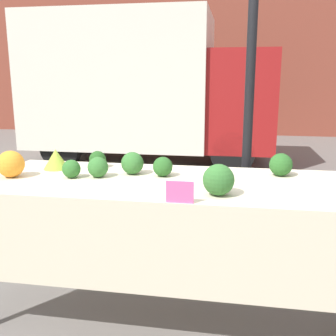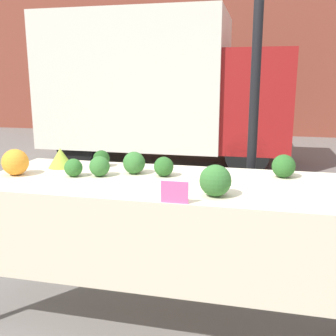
% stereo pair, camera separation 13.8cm
% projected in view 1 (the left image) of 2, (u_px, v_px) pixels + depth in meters
% --- Properties ---
extents(ground_plane, '(40.00, 40.00, 0.00)m').
position_uv_depth(ground_plane, '(168.00, 311.00, 2.65)').
color(ground_plane, slate).
extents(building_facade, '(16.00, 0.60, 6.89)m').
position_uv_depth(building_facade, '(225.00, 8.00, 10.74)').
color(building_facade, brown).
rests_on(building_facade, ground_plane).
extents(tent_pole, '(0.07, 0.07, 2.54)m').
position_uv_depth(tent_pole, '(248.00, 115.00, 2.90)').
color(tent_pole, black).
rests_on(tent_pole, ground_plane).
extents(parked_truck, '(4.40, 1.97, 2.66)m').
position_uv_depth(parked_truck, '(143.00, 86.00, 7.23)').
color(parked_truck, silver).
rests_on(parked_truck, ground_plane).
extents(market_table, '(2.36, 0.91, 0.92)m').
position_uv_depth(market_table, '(166.00, 200.00, 2.40)').
color(market_table, beige).
rests_on(market_table, ground_plane).
extents(orange_cauliflower, '(0.17, 0.17, 0.17)m').
position_uv_depth(orange_cauliflower, '(11.00, 164.00, 2.52)').
color(orange_cauliflower, orange).
rests_on(orange_cauliflower, market_table).
extents(romanesco_head, '(0.18, 0.18, 0.14)m').
position_uv_depth(romanesco_head, '(56.00, 159.00, 2.76)').
color(romanesco_head, '#93B238').
rests_on(romanesco_head, market_table).
extents(broccoli_head_0, '(0.12, 0.12, 0.12)m').
position_uv_depth(broccoli_head_0, '(98.00, 159.00, 2.80)').
color(broccoli_head_0, '#23511E').
rests_on(broccoli_head_0, market_table).
extents(broccoli_head_1, '(0.13, 0.13, 0.13)m').
position_uv_depth(broccoli_head_1, '(98.00, 167.00, 2.52)').
color(broccoli_head_1, '#336B2D').
rests_on(broccoli_head_1, market_table).
extents(broccoli_head_2, '(0.15, 0.15, 0.15)m').
position_uv_depth(broccoli_head_2, '(132.00, 163.00, 2.60)').
color(broccoli_head_2, '#336B2D').
rests_on(broccoli_head_2, market_table).
extents(broccoli_head_3, '(0.17, 0.17, 0.17)m').
position_uv_depth(broccoli_head_3, '(219.00, 180.00, 2.12)').
color(broccoli_head_3, '#336B2D').
rests_on(broccoli_head_3, market_table).
extents(broccoli_head_4, '(0.13, 0.13, 0.13)m').
position_uv_depth(broccoli_head_4, '(163.00, 167.00, 2.54)').
color(broccoli_head_4, '#285B23').
rests_on(broccoli_head_4, market_table).
extents(broccoli_head_5, '(0.15, 0.15, 0.15)m').
position_uv_depth(broccoli_head_5, '(281.00, 165.00, 2.55)').
color(broccoli_head_5, '#285B23').
rests_on(broccoli_head_5, market_table).
extents(broccoli_head_6, '(0.12, 0.12, 0.12)m').
position_uv_depth(broccoli_head_6, '(71.00, 169.00, 2.50)').
color(broccoli_head_6, '#2D6628').
rests_on(broccoli_head_6, market_table).
extents(price_sign, '(0.14, 0.01, 0.11)m').
position_uv_depth(price_sign, '(180.00, 192.00, 1.99)').
color(price_sign, '#F45B9E').
rests_on(price_sign, market_table).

